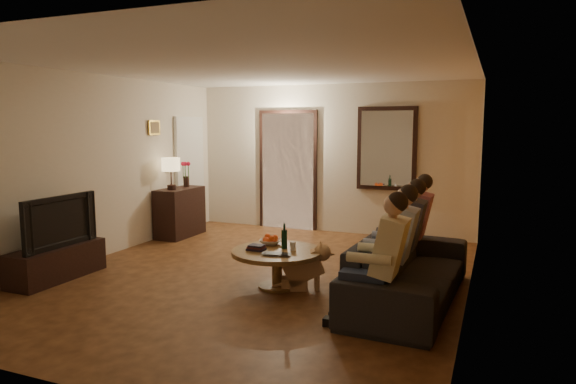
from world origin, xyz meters
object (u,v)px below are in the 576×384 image
at_px(table_lamp, 171,173).
at_px(coffee_table, 277,269).
at_px(sofa, 409,270).
at_px(laptop, 275,255).
at_px(person_b, 395,252).
at_px(dog, 303,266).
at_px(person_c, 405,240).
at_px(wine_bottle, 284,236).
at_px(tv, 54,221).
at_px(person_a, 383,267).
at_px(bowl, 271,242).
at_px(person_d, 413,230).
at_px(tv_stand, 56,262).
at_px(dresser, 180,212).

relative_size(table_lamp, coffee_table, 0.51).
relative_size(sofa, laptop, 7.25).
distance_m(person_b, dog, 1.16).
bearing_deg(person_c, person_b, -90.00).
height_order(table_lamp, coffee_table, table_lamp).
bearing_deg(dog, wine_bottle, 147.35).
distance_m(tv, person_a, 4.06).
bearing_deg(person_c, tv, -164.40).
distance_m(sofa, bowl, 1.69).
bearing_deg(coffee_table, person_b, -7.47).
bearing_deg(sofa, person_d, 9.42).
xyz_separation_m(dog, laptop, (-0.21, -0.33, 0.18)).
xyz_separation_m(person_a, wine_bottle, (-1.35, 0.88, 0.01)).
distance_m(bowl, laptop, 0.57).
xyz_separation_m(person_a, dog, (-1.09, 0.83, -0.32)).
distance_m(tv_stand, wine_bottle, 2.86).
bearing_deg(person_b, sofa, 71.57).
height_order(person_b, laptop, person_b).
bearing_deg(tv_stand, dresser, 90.00).
distance_m(tv, person_d, 4.42).
bearing_deg(person_d, table_lamp, 169.95).
xyz_separation_m(table_lamp, person_b, (4.06, -1.92, -0.50)).
bearing_deg(laptop, coffee_table, 100.48).
relative_size(table_lamp, tv_stand, 0.44).
distance_m(sofa, person_b, 0.40).
xyz_separation_m(person_b, laptop, (-1.30, -0.10, -0.14)).
bearing_deg(wine_bottle, bowl, 152.45).
height_order(tv, coffee_table, tv).
bearing_deg(wine_bottle, dog, -11.22).
bearing_deg(dresser, bowl, -34.95).
bearing_deg(person_a, dresser, 146.00).
distance_m(bowl, wine_bottle, 0.29).
relative_size(tv, bowl, 4.24).
bearing_deg(laptop, sofa, 6.69).
bearing_deg(tv, bowl, -69.34).
xyz_separation_m(wine_bottle, laptop, (0.05, -0.38, -0.14)).
distance_m(person_c, coffee_table, 1.51).
bearing_deg(person_b, coffee_table, 172.53).
bearing_deg(bowl, table_lamp, 148.61).
distance_m(dresser, tv_stand, 2.68).
height_order(tv_stand, person_c, person_c).
relative_size(dresser, person_c, 0.77).
distance_m(dresser, dog, 3.53).
bearing_deg(coffee_table, bowl, 129.29).
xyz_separation_m(tv, sofa, (4.16, 0.83, -0.38)).
bearing_deg(sofa, dog, 96.35).
distance_m(sofa, person_d, 0.94).
relative_size(sofa, coffee_table, 2.25).
bearing_deg(bowl, sofa, -3.52).
bearing_deg(sofa, person_b, 164.65).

